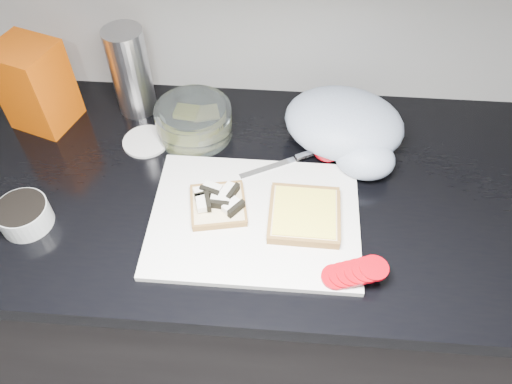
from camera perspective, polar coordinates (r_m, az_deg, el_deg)
base_cabinet at (r=1.42m, az=-2.77°, el=-11.20°), size 3.50×0.60×0.86m
countertop at (r=1.05m, az=-3.68°, el=0.63°), size 3.50×0.64×0.04m
cutting_board at (r=0.96m, az=-0.14°, el=-3.04°), size 0.40×0.30×0.01m
bread_left at (r=0.97m, az=-4.39°, el=-1.29°), size 0.13×0.13×0.03m
bread_right at (r=0.95m, az=5.55°, el=-2.60°), size 0.14×0.14×0.02m
tomato_slices at (r=0.89m, az=11.20°, el=-9.02°), size 0.13×0.08×0.03m
knife at (r=1.05m, az=4.05°, el=3.69°), size 0.17×0.10×0.01m
seed_tub at (r=1.04m, az=-25.02°, el=-2.32°), size 0.10×0.10×0.05m
tub_lid at (r=1.13m, az=-12.46°, el=5.67°), size 0.13×0.13×0.01m
glass_bowl at (r=1.12m, az=-7.10°, el=8.03°), size 0.17×0.17×0.07m
bread_bag at (r=1.20m, az=-23.88°, el=11.06°), size 0.15×0.15×0.19m
steel_canister at (r=1.16m, az=-14.12°, el=13.16°), size 0.09×0.09×0.21m
grocery_bag at (r=1.08m, az=10.32°, el=7.24°), size 0.30×0.28×0.11m
whole_tomatoes at (r=1.05m, az=9.85°, el=4.32°), size 0.13×0.10×0.07m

